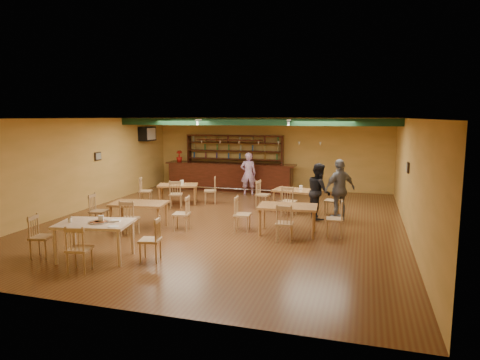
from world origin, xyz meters
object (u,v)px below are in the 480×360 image
(dining_table_a, at_px, (178,194))
(dining_table_c, at_px, (140,216))
(bar_counter, at_px, (230,177))
(near_table, at_px, (95,241))
(dining_table_d, at_px, (287,220))
(patron_bar, at_px, (248,174))
(patron_right_a, at_px, (319,191))
(dining_table_b, at_px, (296,201))

(dining_table_a, bearing_deg, dining_table_c, -101.15)
(bar_counter, xyz_separation_m, near_table, (-0.11, -9.14, -0.16))
(dining_table_c, xyz_separation_m, dining_table_d, (3.97, 0.66, 0.01))
(dining_table_d, bearing_deg, patron_bar, 111.34)
(dining_table_c, bearing_deg, dining_table_d, 0.73)
(dining_table_a, bearing_deg, dining_table_d, -50.72)
(dining_table_a, distance_m, dining_table_d, 5.22)
(dining_table_d, bearing_deg, patron_right_a, 68.42)
(dining_table_c, bearing_deg, bar_counter, 77.33)
(bar_counter, relative_size, dining_table_b, 3.83)
(patron_bar, bearing_deg, bar_counter, -52.69)
(dining_table_d, bearing_deg, dining_table_a, 143.29)
(dining_table_a, xyz_separation_m, dining_table_b, (4.20, -0.07, 0.01))
(dining_table_a, xyz_separation_m, patron_right_a, (5.00, -0.87, 0.50))
(dining_table_d, relative_size, patron_bar, 0.90)
(bar_counter, height_order, patron_bar, patron_bar)
(dining_table_a, bearing_deg, near_table, -100.75)
(near_table, height_order, patron_bar, patron_bar)
(bar_counter, xyz_separation_m, dining_table_c, (-0.47, -6.64, -0.20))
(near_table, bearing_deg, dining_table_b, 48.69)
(dining_table_c, bearing_deg, dining_table_a, 88.54)
(dining_table_a, bearing_deg, patron_right_a, -28.25)
(bar_counter, relative_size, dining_table_c, 3.73)
(dining_table_b, xyz_separation_m, dining_table_d, (0.20, -2.72, 0.02))
(dining_table_c, distance_m, near_table, 2.53)
(bar_counter, bearing_deg, near_table, -90.67)
(dining_table_b, bearing_deg, patron_right_a, -35.70)
(patron_right_a, bearing_deg, dining_table_a, 60.37)
(dining_table_a, bearing_deg, dining_table_b, -19.34)
(dining_table_c, distance_m, patron_right_a, 5.26)
(dining_table_a, relative_size, dining_table_b, 0.96)
(patron_bar, bearing_deg, dining_table_b, 119.25)
(bar_counter, height_order, dining_table_a, bar_counter)
(dining_table_a, bearing_deg, patron_bar, 32.60)
(dining_table_b, relative_size, dining_table_c, 0.98)
(bar_counter, relative_size, dining_table_a, 3.99)
(dining_table_b, height_order, near_table, near_table)
(patron_right_a, bearing_deg, dining_table_b, 25.27)
(bar_counter, distance_m, dining_table_b, 4.65)
(near_table, bearing_deg, dining_table_a, 86.40)
(dining_table_d, xyz_separation_m, patron_bar, (-2.48, 5.16, 0.46))
(dining_table_b, height_order, patron_bar, patron_bar)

